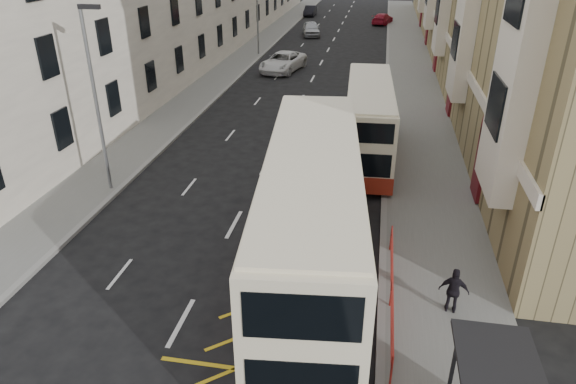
% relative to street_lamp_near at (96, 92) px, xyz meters
% --- Properties ---
extents(pavement_right, '(4.00, 120.00, 0.15)m').
position_rel_street_lamp_near_xyz_m(pavement_right, '(14.35, 18.00, -4.56)').
color(pavement_right, slate).
rests_on(pavement_right, ground).
extents(pavement_left, '(3.00, 120.00, 0.15)m').
position_rel_street_lamp_near_xyz_m(pavement_left, '(-1.15, 18.00, -4.56)').
color(pavement_left, slate).
rests_on(pavement_left, ground).
extents(kerb_right, '(0.25, 120.00, 0.15)m').
position_rel_street_lamp_near_xyz_m(kerb_right, '(12.35, 18.00, -4.56)').
color(kerb_right, gray).
rests_on(kerb_right, ground).
extents(kerb_left, '(0.25, 120.00, 0.15)m').
position_rel_street_lamp_near_xyz_m(kerb_left, '(0.35, 18.00, -4.56)').
color(kerb_left, gray).
rests_on(kerb_left, ground).
extents(road_markings, '(10.00, 110.00, 0.01)m').
position_rel_street_lamp_near_xyz_m(road_markings, '(6.35, 33.00, -4.63)').
color(road_markings, silver).
rests_on(road_markings, ground).
extents(guard_railing, '(0.06, 6.56, 1.01)m').
position_rel_street_lamp_near_xyz_m(guard_railing, '(12.60, -6.25, -3.78)').
color(guard_railing, '#AB251D').
rests_on(guard_railing, pavement_right).
extents(street_lamp_near, '(0.93, 0.18, 8.00)m').
position_rel_street_lamp_near_xyz_m(street_lamp_near, '(0.00, 0.00, 0.00)').
color(street_lamp_near, gray).
rests_on(street_lamp_near, pavement_left).
extents(street_lamp_far, '(0.93, 0.18, 8.00)m').
position_rel_street_lamp_near_xyz_m(street_lamp_far, '(0.00, 30.00, 0.00)').
color(street_lamp_far, gray).
rests_on(street_lamp_far, pavement_left).
extents(double_decker_front, '(4.04, 12.46, 4.88)m').
position_rel_street_lamp_near_xyz_m(double_decker_front, '(9.98, -5.62, -2.15)').
color(double_decker_front, beige).
rests_on(double_decker_front, ground).
extents(double_decker_rear, '(2.69, 9.90, 3.91)m').
position_rel_street_lamp_near_xyz_m(double_decker_rear, '(11.35, 5.97, -2.64)').
color(double_decker_rear, beige).
rests_on(double_decker_rear, ground).
extents(pedestrian_far, '(0.95, 0.51, 1.53)m').
position_rel_street_lamp_near_xyz_m(pedestrian_far, '(14.45, -6.19, -3.72)').
color(pedestrian_far, black).
rests_on(pedestrian_far, pavement_right).
extents(white_van, '(3.73, 6.10, 1.58)m').
position_rel_street_lamp_near_xyz_m(white_van, '(3.47, 24.15, -3.85)').
color(white_van, white).
rests_on(white_van, ground).
extents(car_silver, '(2.75, 4.96, 1.59)m').
position_rel_street_lamp_near_xyz_m(car_silver, '(3.50, 41.71, -3.84)').
color(car_silver, '#ACB0B4').
rests_on(car_silver, ground).
extents(car_dark, '(1.49, 4.24, 1.40)m').
position_rel_street_lamp_near_xyz_m(car_dark, '(1.15, 57.90, -3.94)').
color(car_dark, black).
rests_on(car_dark, ground).
extents(car_red, '(3.02, 5.06, 1.37)m').
position_rel_street_lamp_near_xyz_m(car_red, '(11.54, 51.90, -3.95)').
color(car_red, '#AB142A').
rests_on(car_red, ground).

